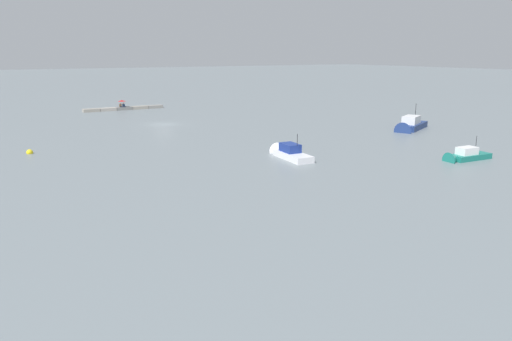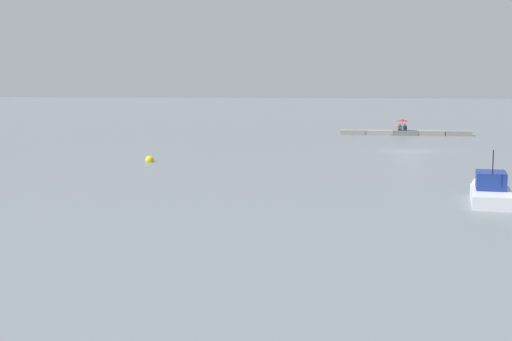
{
  "view_description": "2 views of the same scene",
  "coord_description": "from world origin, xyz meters",
  "px_view_note": "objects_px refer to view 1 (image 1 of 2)",
  "views": [
    {
      "loc": [
        22.4,
        64.73,
        10.03
      ],
      "look_at": [
        5.48,
        35.68,
        1.65
      ],
      "focal_mm": 33.46,
      "sensor_mm": 36.0,
      "label": 1
    },
    {
      "loc": [
        1.35,
        64.27,
        5.49
      ],
      "look_at": [
        6.95,
        33.16,
        1.93
      ],
      "focal_mm": 53.46,
      "sensor_mm": 36.0,
      "label": 2
    }
  ],
  "objects_px": {
    "motorboat_navy_far": "(410,127)",
    "mooring_buoy_mid": "(30,152)",
    "person_seated_brown_right": "(121,106)",
    "motorboat_white_near": "(288,154)",
    "motorboat_teal_mid": "(464,157)",
    "person_seated_blue_left": "(124,106)",
    "umbrella_open_red": "(122,101)"
  },
  "relations": [
    {
      "from": "person_seated_blue_left",
      "to": "umbrella_open_red",
      "type": "distance_m",
      "value": 0.91
    },
    {
      "from": "motorboat_navy_far",
      "to": "umbrella_open_red",
      "type": "bearing_deg",
      "value": 7.27
    },
    {
      "from": "motorboat_white_near",
      "to": "mooring_buoy_mid",
      "type": "xyz_separation_m",
      "value": [
        21.72,
        -14.63,
        -0.23
      ]
    },
    {
      "from": "umbrella_open_red",
      "to": "motorboat_navy_far",
      "type": "bearing_deg",
      "value": 122.87
    },
    {
      "from": "motorboat_white_near",
      "to": "mooring_buoy_mid",
      "type": "height_order",
      "value": "motorboat_white_near"
    },
    {
      "from": "motorboat_teal_mid",
      "to": "mooring_buoy_mid",
      "type": "bearing_deg",
      "value": 59.61
    },
    {
      "from": "motorboat_white_near",
      "to": "motorboat_teal_mid",
      "type": "distance_m",
      "value": 16.71
    },
    {
      "from": "motorboat_navy_far",
      "to": "mooring_buoy_mid",
      "type": "height_order",
      "value": "motorboat_navy_far"
    },
    {
      "from": "person_seated_blue_left",
      "to": "motorboat_teal_mid",
      "type": "bearing_deg",
      "value": 104.46
    },
    {
      "from": "person_seated_blue_left",
      "to": "umbrella_open_red",
      "type": "height_order",
      "value": "umbrella_open_red"
    },
    {
      "from": "motorboat_navy_far",
      "to": "person_seated_brown_right",
      "type": "bearing_deg",
      "value": 7.53
    },
    {
      "from": "person_seated_blue_left",
      "to": "mooring_buoy_mid",
      "type": "height_order",
      "value": "person_seated_blue_left"
    },
    {
      "from": "motorboat_teal_mid",
      "to": "umbrella_open_red",
      "type": "bearing_deg",
      "value": 20.85
    },
    {
      "from": "motorboat_teal_mid",
      "to": "mooring_buoy_mid",
      "type": "xyz_separation_m",
      "value": [
        35.45,
        -24.15,
        -0.18
      ]
    },
    {
      "from": "umbrella_open_red",
      "to": "motorboat_white_near",
      "type": "xyz_separation_m",
      "value": [
        -3.59,
        47.23,
        -1.3
      ]
    },
    {
      "from": "umbrella_open_red",
      "to": "motorboat_teal_mid",
      "type": "xyz_separation_m",
      "value": [
        -17.32,
        56.76,
        -1.34
      ]
    },
    {
      "from": "person_seated_blue_left",
      "to": "motorboat_white_near",
      "type": "bearing_deg",
      "value": 91.74
    },
    {
      "from": "motorboat_teal_mid",
      "to": "mooring_buoy_mid",
      "type": "relative_size",
      "value": 7.89
    },
    {
      "from": "umbrella_open_red",
      "to": "motorboat_navy_far",
      "type": "xyz_separation_m",
      "value": [
        -26.77,
        41.44,
        -1.2
      ]
    },
    {
      "from": "mooring_buoy_mid",
      "to": "motorboat_navy_far",
      "type": "bearing_deg",
      "value": 168.87
    },
    {
      "from": "person_seated_brown_right",
      "to": "motorboat_white_near",
      "type": "height_order",
      "value": "motorboat_white_near"
    },
    {
      "from": "motorboat_navy_far",
      "to": "mooring_buoy_mid",
      "type": "distance_m",
      "value": 45.76
    },
    {
      "from": "mooring_buoy_mid",
      "to": "motorboat_white_near",
      "type": "bearing_deg",
      "value": 146.05
    },
    {
      "from": "motorboat_teal_mid",
      "to": "motorboat_navy_far",
      "type": "distance_m",
      "value": 18.0
    },
    {
      "from": "motorboat_white_near",
      "to": "motorboat_navy_far",
      "type": "relative_size",
      "value": 0.77
    },
    {
      "from": "person_seated_brown_right",
      "to": "motorboat_teal_mid",
      "type": "xyz_separation_m",
      "value": [
        -17.6,
        56.77,
        -0.48
      ]
    },
    {
      "from": "motorboat_navy_far",
      "to": "motorboat_teal_mid",
      "type": "bearing_deg",
      "value": 122.73
    },
    {
      "from": "person_seated_blue_left",
      "to": "mooring_buoy_mid",
      "type": "xyz_separation_m",
      "value": [
        18.41,
        32.53,
        -0.66
      ]
    },
    {
      "from": "person_seated_brown_right",
      "to": "umbrella_open_red",
      "type": "relative_size",
      "value": 0.53
    },
    {
      "from": "motorboat_teal_mid",
      "to": "motorboat_navy_far",
      "type": "height_order",
      "value": "motorboat_navy_far"
    },
    {
      "from": "person_seated_brown_right",
      "to": "motorboat_white_near",
      "type": "distance_m",
      "value": 47.41
    },
    {
      "from": "motorboat_white_near",
      "to": "motorboat_navy_far",
      "type": "distance_m",
      "value": 23.89
    }
  ]
}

